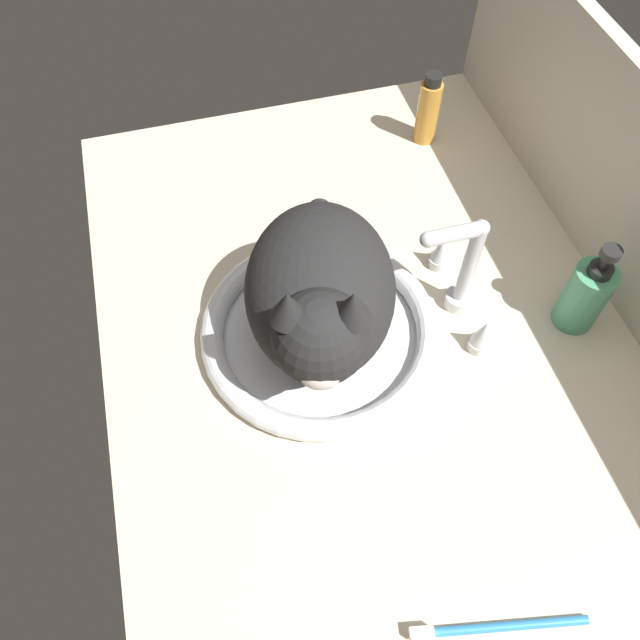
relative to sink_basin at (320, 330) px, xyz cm
name	(u,v)px	position (x,y,z in cm)	size (l,w,h in cm)	color
countertop	(370,353)	(3.74, 6.26, -2.93)	(109.05, 72.82, 3.00)	beige
sink_basin	(320,330)	(0.00, 0.00, 0.00)	(33.23, 33.23, 3.17)	white
faucet	(461,277)	(0.00, 20.08, 5.34)	(18.46, 10.12, 17.52)	silver
cat	(320,298)	(1.92, -0.52, 10.60)	(36.22, 24.99, 20.88)	black
amber_bottle	(428,110)	(-35.06, 28.61, 4.66)	(3.76, 3.76, 12.90)	gold
soap_pump_bottle	(585,295)	(6.75, 35.57, 4.39)	(5.77, 5.77, 15.39)	#4C9E70
toothbrush	(495,627)	(40.91, 8.26, -0.82)	(4.82, 19.38, 1.70)	#338CD1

